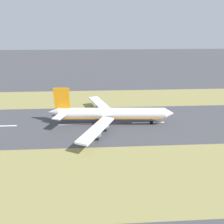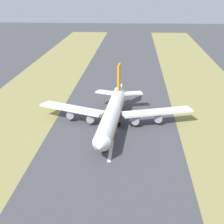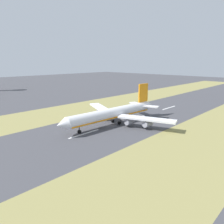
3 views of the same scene
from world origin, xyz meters
TOP-DOWN VIEW (x-y plane):
  - ground_plane at (0.00, 0.00)m, footprint 800.00×800.00m
  - grass_median_west at (-45.00, 0.00)m, footprint 40.00×600.00m
  - grass_median_east at (45.00, 0.00)m, footprint 40.00×600.00m
  - centreline_dash_near at (0.00, -61.93)m, footprint 1.20×18.00m
  - centreline_dash_mid at (0.00, -21.93)m, footprint 1.20×18.00m
  - centreline_dash_far at (0.00, 18.07)m, footprint 1.20×18.00m
  - airplane_main_jet at (0.73, -3.84)m, footprint 64.03×67.20m

SIDE VIEW (x-z plane):
  - ground_plane at x=0.00m, z-range 0.00..0.00m
  - grass_median_west at x=-45.00m, z-range 0.00..0.01m
  - grass_median_east at x=45.00m, z-range 0.00..0.01m
  - centreline_dash_near at x=0.00m, z-range 0.00..0.01m
  - centreline_dash_mid at x=0.00m, z-range 0.00..0.01m
  - centreline_dash_far at x=0.00m, z-range 0.00..0.01m
  - airplane_main_jet at x=0.73m, z-range -4.08..16.12m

